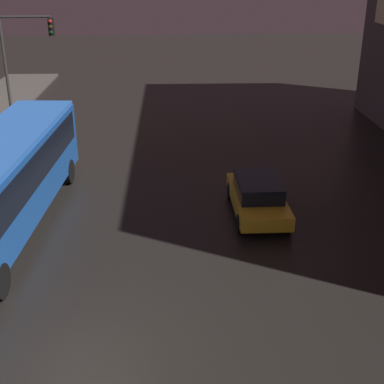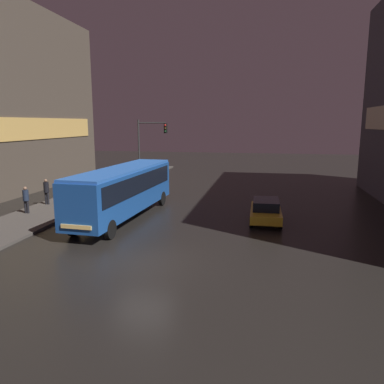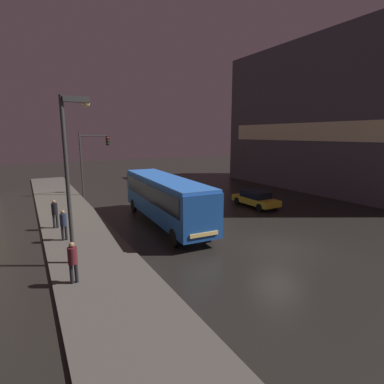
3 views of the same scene
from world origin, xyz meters
name	(u,v)px [view 1 (image 1 of 3)]	position (x,y,z in m)	size (l,w,h in m)	color
ground_plane	(85,365)	(0.00, 0.00, 0.00)	(120.00, 120.00, 0.00)	black
bus_near	(5,176)	(-3.50, 7.01, 1.96)	(2.95, 11.22, 3.17)	#194793
car_taxi	(258,196)	(5.14, 7.81, 0.71)	(1.86, 4.22, 1.35)	gold
traffic_light_main	(22,51)	(-5.78, 19.45, 4.14)	(2.87, 0.35, 6.17)	#2D2D2D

